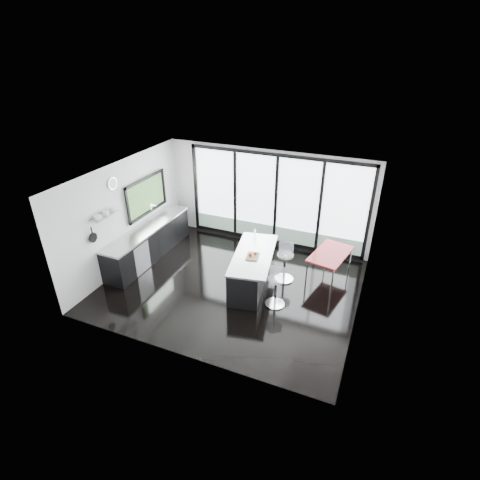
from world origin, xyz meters
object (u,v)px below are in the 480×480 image
at_px(island, 250,268).
at_px(red_table, 329,265).
at_px(bar_stool_near, 275,292).
at_px(bar_stool_far, 285,267).

relative_size(island, red_table, 1.70).
xyz_separation_m(bar_stool_near, red_table, (0.91, 1.59, -0.00)).
relative_size(island, bar_stool_far, 2.99).
height_order(bar_stool_far, red_table, bar_stool_far).
bearing_deg(red_table, bar_stool_far, -152.32).
bearing_deg(island, bar_stool_near, -33.98).
bearing_deg(red_table, bar_stool_near, -119.76).
distance_m(bar_stool_far, red_table, 1.14).
relative_size(island, bar_stool_near, 3.16).
bearing_deg(bar_stool_far, island, -155.91).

